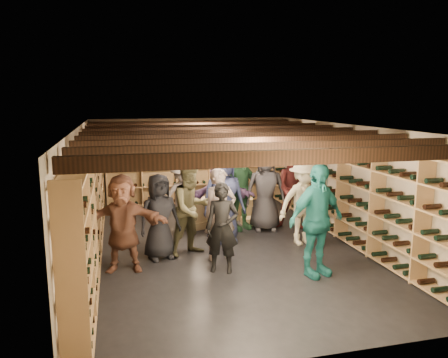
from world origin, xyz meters
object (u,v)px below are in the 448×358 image
at_px(person_8, 295,189).
at_px(person_5, 123,223).
at_px(crate_stack_right, 242,209).
at_px(person_9, 183,197).
at_px(person_12, 266,190).
at_px(person_11, 220,198).
at_px(person_4, 316,220).
at_px(crate_stack_left, 201,213).
at_px(person_7, 220,214).
at_px(person_2, 192,209).
at_px(person_1, 222,228).
at_px(person_10, 240,190).
at_px(person_0, 159,217).
at_px(person_6, 223,198).
at_px(crate_loose, 252,221).
at_px(person_3, 304,202).

bearing_deg(person_8, person_5, -132.54).
distance_m(crate_stack_right, person_8, 1.58).
distance_m(person_9, person_12, 1.86).
bearing_deg(person_11, person_8, -1.24).
relative_size(person_4, person_8, 1.03).
relative_size(crate_stack_left, person_11, 0.42).
height_order(person_7, person_11, person_7).
bearing_deg(person_12, person_2, -137.54).
relative_size(person_1, person_9, 1.00).
bearing_deg(person_10, person_0, -161.83).
height_order(person_1, person_11, person_11).
xyz_separation_m(person_6, person_11, (0.07, 0.55, -0.12)).
bearing_deg(crate_stack_right, crate_loose, -79.97).
height_order(person_1, person_5, person_5).
distance_m(person_4, person_12, 2.66).
bearing_deg(person_3, person_0, 175.32).
xyz_separation_m(crate_stack_left, person_6, (0.26, -1.08, 0.59)).
bearing_deg(person_5, person_4, -7.75).
bearing_deg(crate_stack_left, person_0, -122.47).
height_order(person_8, person_10, person_8).
height_order(person_4, person_12, person_4).
height_order(crate_stack_right, person_1, person_1).
bearing_deg(crate_stack_right, person_3, -72.29).
bearing_deg(crate_loose, person_0, -144.08).
relative_size(crate_stack_right, person_1, 0.37).
xyz_separation_m(crate_loose, person_8, (0.82, -0.55, 0.84)).
relative_size(crate_stack_right, person_10, 0.32).
xyz_separation_m(crate_stack_right, person_5, (-2.91, -2.68, 0.59)).
distance_m(crate_stack_right, person_1, 3.43).
height_order(person_0, person_9, person_0).
bearing_deg(person_6, person_1, -110.70).
relative_size(person_8, person_9, 1.19).
distance_m(person_2, person_5, 1.38).
relative_size(person_4, person_9, 1.23).
bearing_deg(crate_stack_left, crate_loose, -2.56).
height_order(person_6, person_10, person_6).
distance_m(person_8, person_11, 1.72).
xyz_separation_m(crate_stack_right, person_4, (0.20, -3.67, 0.70)).
bearing_deg(person_0, person_1, -57.91).
height_order(person_0, person_8, person_8).
distance_m(crate_stack_left, person_3, 2.50).
bearing_deg(person_8, person_9, -166.78).
bearing_deg(crate_stack_left, person_5, -129.04).
bearing_deg(crate_stack_left, person_7, -91.03).
bearing_deg(person_9, crate_stack_right, 2.22).
xyz_separation_m(person_2, person_9, (0.08, 1.58, -0.11)).
bearing_deg(crate_stack_right, person_8, -49.89).
distance_m(person_5, person_11, 2.69).
bearing_deg(person_7, person_4, -47.11).
height_order(crate_stack_left, person_8, person_8).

